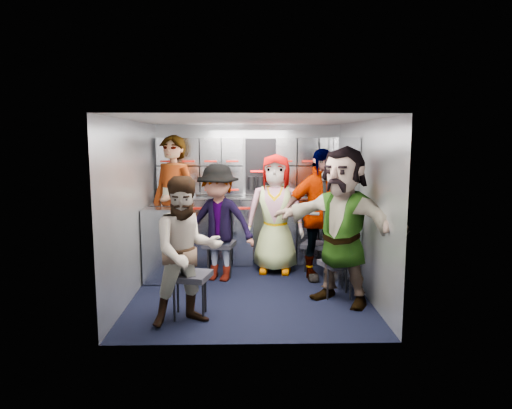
{
  "coord_description": "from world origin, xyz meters",
  "views": [
    {
      "loc": [
        -0.05,
        -5.49,
        1.87
      ],
      "look_at": [
        0.09,
        0.35,
        1.04
      ],
      "focal_mm": 32.0,
      "sensor_mm": 36.0,
      "label": 1
    }
  ],
  "objects_px": {
    "attendant_arc_d": "(319,215)",
    "attendant_arc_e": "(342,225)",
    "attendant_arc_a": "(187,251)",
    "attendant_arc_c": "(275,214)",
    "jump_seat_near_left": "(190,278)",
    "jump_seat_mid_right": "(317,247)",
    "attendant_arc_b": "(218,223)",
    "attendant_standing": "(174,205)",
    "jump_seat_center": "(274,242)",
    "jump_seat_mid_left": "(219,246)",
    "jump_seat_near_right": "(338,265)"
  },
  "relations": [
    {
      "from": "jump_seat_near_right",
      "to": "attendant_standing",
      "type": "distance_m",
      "value": 2.41
    },
    {
      "from": "attendant_arc_d",
      "to": "jump_seat_near_left",
      "type": "bearing_deg",
      "value": -149.97
    },
    {
      "from": "attendant_arc_b",
      "to": "attendant_arc_e",
      "type": "bearing_deg",
      "value": -13.85
    },
    {
      "from": "attendant_standing",
      "to": "jump_seat_mid_left",
      "type": "bearing_deg",
      "value": 18.53
    },
    {
      "from": "attendant_arc_e",
      "to": "attendant_arc_c",
      "type": "bearing_deg",
      "value": 159.56
    },
    {
      "from": "attendant_arc_d",
      "to": "attendant_arc_e",
      "type": "bearing_deg",
      "value": -92.92
    },
    {
      "from": "attendant_standing",
      "to": "attendant_arc_a",
      "type": "height_order",
      "value": "attendant_standing"
    },
    {
      "from": "jump_seat_center",
      "to": "attendant_arc_a",
      "type": "height_order",
      "value": "attendant_arc_a"
    },
    {
      "from": "attendant_standing",
      "to": "attendant_arc_b",
      "type": "distance_m",
      "value": 0.74
    },
    {
      "from": "attendant_arc_a",
      "to": "attendant_arc_d",
      "type": "bearing_deg",
      "value": 21.54
    },
    {
      "from": "attendant_arc_a",
      "to": "attendant_arc_b",
      "type": "relative_size",
      "value": 0.98
    },
    {
      "from": "jump_seat_mid_left",
      "to": "attendant_arc_d",
      "type": "height_order",
      "value": "attendant_arc_d"
    },
    {
      "from": "attendant_standing",
      "to": "attendant_arc_d",
      "type": "distance_m",
      "value": 2.01
    },
    {
      "from": "jump_seat_mid_left",
      "to": "attendant_standing",
      "type": "xyz_separation_m",
      "value": [
        -0.64,
        0.15,
        0.55
      ]
    },
    {
      "from": "attendant_arc_b",
      "to": "attendant_arc_e",
      "type": "distance_m",
      "value": 1.71
    },
    {
      "from": "attendant_arc_c",
      "to": "attendant_arc_e",
      "type": "height_order",
      "value": "attendant_arc_e"
    },
    {
      "from": "jump_seat_center",
      "to": "attendant_standing",
      "type": "distance_m",
      "value": 1.55
    },
    {
      "from": "jump_seat_center",
      "to": "attendant_standing",
      "type": "bearing_deg",
      "value": -171.19
    },
    {
      "from": "jump_seat_near_right",
      "to": "attendant_arc_e",
      "type": "height_order",
      "value": "attendant_arc_e"
    },
    {
      "from": "jump_seat_near_left",
      "to": "attendant_arc_d",
      "type": "relative_size",
      "value": 0.27
    },
    {
      "from": "attendant_arc_d",
      "to": "jump_seat_mid_right",
      "type": "bearing_deg",
      "value": 80.08
    },
    {
      "from": "attendant_arc_c",
      "to": "attendant_arc_e",
      "type": "xyz_separation_m",
      "value": [
        0.68,
        -1.25,
        0.07
      ]
    },
    {
      "from": "jump_seat_mid_left",
      "to": "jump_seat_mid_right",
      "type": "bearing_deg",
      "value": 0.95
    },
    {
      "from": "attendant_standing",
      "to": "attendant_arc_e",
      "type": "relative_size",
      "value": 1.07
    },
    {
      "from": "jump_seat_mid_left",
      "to": "jump_seat_center",
      "type": "distance_m",
      "value": 0.87
    },
    {
      "from": "attendant_arc_d",
      "to": "jump_seat_mid_left",
      "type": "bearing_deg",
      "value": 163.43
    },
    {
      "from": "jump_seat_near_left",
      "to": "jump_seat_center",
      "type": "distance_m",
      "value": 2.11
    },
    {
      "from": "jump_seat_mid_left",
      "to": "attendant_arc_a",
      "type": "xyz_separation_m",
      "value": [
        -0.23,
        -1.66,
        0.34
      ]
    },
    {
      "from": "attendant_arc_b",
      "to": "attendant_arc_c",
      "type": "relative_size",
      "value": 0.93
    },
    {
      "from": "attendant_arc_b",
      "to": "attendant_arc_c",
      "type": "xyz_separation_m",
      "value": [
        0.78,
        0.37,
        0.06
      ]
    },
    {
      "from": "attendant_arc_d",
      "to": "attendant_standing",
      "type": "bearing_deg",
      "value": 161.36
    },
    {
      "from": "attendant_arc_a",
      "to": "attendant_arc_b",
      "type": "bearing_deg",
      "value": 59.23
    },
    {
      "from": "attendant_arc_e",
      "to": "jump_seat_center",
      "type": "bearing_deg",
      "value": 156.45
    },
    {
      "from": "attendant_arc_a",
      "to": "attendant_arc_d",
      "type": "height_order",
      "value": "attendant_arc_d"
    },
    {
      "from": "jump_seat_mid_right",
      "to": "attendant_arc_d",
      "type": "relative_size",
      "value": 0.28
    },
    {
      "from": "attendant_standing",
      "to": "attendant_arc_c",
      "type": "height_order",
      "value": "attendant_standing"
    },
    {
      "from": "jump_seat_mid_left",
      "to": "jump_seat_mid_right",
      "type": "xyz_separation_m",
      "value": [
        1.35,
        0.02,
        -0.02
      ]
    },
    {
      "from": "jump_seat_near_left",
      "to": "jump_seat_center",
      "type": "xyz_separation_m",
      "value": [
        1.01,
        1.85,
        -0.04
      ]
    },
    {
      "from": "jump_seat_center",
      "to": "jump_seat_mid_right",
      "type": "relative_size",
      "value": 0.95
    },
    {
      "from": "jump_seat_mid_right",
      "to": "attendant_arc_e",
      "type": "distance_m",
      "value": 1.2
    },
    {
      "from": "jump_seat_near_left",
      "to": "jump_seat_near_right",
      "type": "bearing_deg",
      "value": 19.43
    },
    {
      "from": "jump_seat_center",
      "to": "attendant_arc_e",
      "type": "height_order",
      "value": "attendant_arc_e"
    },
    {
      "from": "attendant_arc_b",
      "to": "attendant_standing",
      "type": "bearing_deg",
      "value": 170.11
    },
    {
      "from": "attendant_arc_e",
      "to": "jump_seat_mid_right",
      "type": "bearing_deg",
      "value": 136.94
    },
    {
      "from": "jump_seat_center",
      "to": "jump_seat_near_left",
      "type": "bearing_deg",
      "value": -118.71
    },
    {
      "from": "attendant_standing",
      "to": "attendant_arc_d",
      "type": "xyz_separation_m",
      "value": [
        1.99,
        -0.3,
        -0.09
      ]
    },
    {
      "from": "attendant_arc_a",
      "to": "attendant_arc_c",
      "type": "distance_m",
      "value": 2.11
    },
    {
      "from": "attendant_arc_a",
      "to": "attendant_arc_b",
      "type": "height_order",
      "value": "attendant_arc_b"
    },
    {
      "from": "jump_seat_near_right",
      "to": "attendant_standing",
      "type": "xyz_separation_m",
      "value": [
        -2.1,
        1.03,
        0.58
      ]
    },
    {
      "from": "jump_seat_mid_right",
      "to": "attendant_arc_c",
      "type": "xyz_separation_m",
      "value": [
        -0.57,
        0.16,
        0.44
      ]
    }
  ]
}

